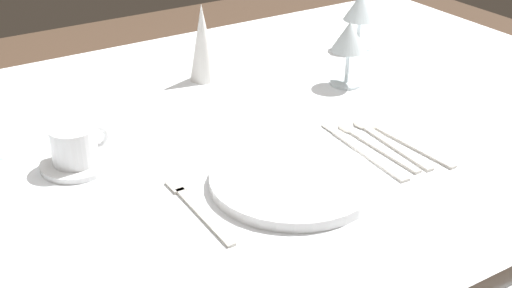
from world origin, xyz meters
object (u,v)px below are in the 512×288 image
spoon_dessert (381,138)px  wine_glass_right (349,40)px  spoon_soup (367,141)px  wine_glass_centre (360,10)px  spoon_tea (396,137)px  napkin_folded (203,42)px  dinner_knife (364,152)px  coffee_cup_left (75,144)px  dinner_plate (295,179)px  fork_outer (196,208)px

spoon_dessert → wine_glass_right: 0.28m
spoon_soup → wine_glass_centre: bearing=52.7°
spoon_tea → napkin_folded: napkin_folded is taller
spoon_soup → spoon_tea: 0.06m
dinner_knife → coffee_cup_left: bearing=153.6°
dinner_plate → spoon_soup: dinner_plate is taller
dinner_plate → spoon_dessert: (0.23, 0.05, -0.01)m
dinner_knife → spoon_tea: size_ratio=1.09×
wine_glass_right → napkin_folded: bearing=143.1°
dinner_plate → spoon_tea: size_ratio=1.25×
fork_outer → dinner_knife: (0.34, 0.00, 0.00)m
wine_glass_centre → wine_glass_right: bearing=-135.3°
spoon_dessert → coffee_cup_left: bearing=158.7°
spoon_dessert → wine_glass_centre: (0.27, 0.40, 0.09)m
spoon_dessert → wine_glass_centre: bearing=55.8°
dinner_knife → wine_glass_right: bearing=57.4°
spoon_tea → wine_glass_centre: size_ratio=1.59×
dinner_plate → napkin_folded: napkin_folded is taller
dinner_plate → spoon_dessert: size_ratio=1.27×
dinner_knife → napkin_folded: (-0.08, 0.45, 0.08)m
spoon_soup → wine_glass_centre: wine_glass_centre is taller
fork_outer → wine_glass_right: wine_glass_right is taller
dinner_plate → spoon_tea: 0.25m
spoon_dessert → spoon_tea: (0.02, -0.01, 0.00)m
spoon_dessert → spoon_tea: size_ratio=0.99×
spoon_soup → spoon_dessert: (0.03, -0.00, -0.00)m
spoon_soup → wine_glass_right: wine_glass_right is taller
dinner_plate → spoon_soup: bearing=14.4°
spoon_dessert → spoon_tea: same height
dinner_knife → coffee_cup_left: (-0.45, 0.22, 0.04)m
dinner_knife → spoon_tea: bearing=7.1°
fork_outer → dinner_knife: size_ratio=0.87×
spoon_soup → wine_glass_centre: (0.30, 0.40, 0.09)m
wine_glass_centre → wine_glass_right: 0.23m
spoon_soup → dinner_knife: bearing=-138.2°
spoon_tea → napkin_folded: size_ratio=1.28×
spoon_tea → spoon_soup: bearing=162.7°
dinner_knife → spoon_soup: size_ratio=1.12×
fork_outer → dinner_knife: same height
spoon_soup → spoon_dessert: same height
spoon_tea → spoon_dessert: bearing=151.5°
spoon_soup → napkin_folded: napkin_folded is taller
dinner_knife → wine_glass_right: 0.32m
coffee_cup_left → spoon_tea: bearing=-21.7°
dinner_plate → dinner_knife: bearing=7.8°
wine_glass_centre → spoon_soup: bearing=-127.3°
dinner_knife → wine_glass_right: (0.17, 0.26, 0.10)m
dinner_plate → napkin_folded: 0.48m
spoon_dessert → napkin_folded: 0.46m
fork_outer → spoon_soup: (0.37, 0.03, 0.00)m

